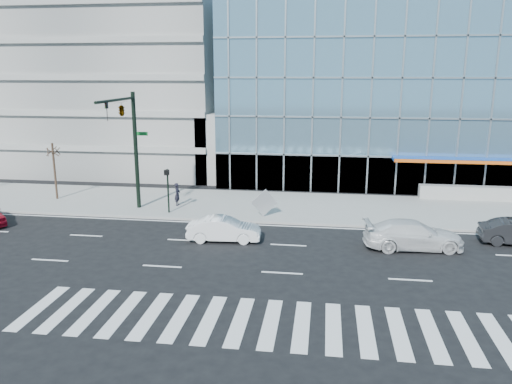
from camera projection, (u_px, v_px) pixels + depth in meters
The scene contains 12 objects.
ground at pixel (288, 245), 27.89m from camera, with size 160.00×160.00×0.00m, color black.
sidewalk at pixel (297, 207), 35.58m from camera, with size 120.00×8.00×0.15m, color gray.
theatre_building at pixel (451, 92), 49.26m from camera, with size 42.00×26.00×15.00m, color #6D9AB5.
parking_garage at pixel (122, 66), 53.27m from camera, with size 24.00×24.00×20.00m, color gray.
ramp_block at pixel (238, 144), 45.32m from camera, with size 6.00×8.00×6.00m, color gray.
traffic_signal at pixel (126, 124), 32.33m from camera, with size 1.14×5.74×8.00m.
ped_signal_post at pixel (168, 184), 33.30m from camera, with size 0.30×0.33×3.00m.
street_tree_near at pixel (53, 151), 36.66m from camera, with size 1.10×1.10×4.23m.
white_suv at pixel (413, 235), 27.23m from camera, with size 2.17×5.34×1.55m, color silver.
white_sedan at pixel (224, 229), 28.49m from camera, with size 1.46×4.18×1.38m, color white.
pedestrian at pixel (177, 194), 35.49m from camera, with size 0.59×0.39×1.62m, color black.
tilted_panel at pixel (264, 203), 32.72m from camera, with size 1.30×0.06×1.30m, color #A7A7A7.
Camera 1 is at (1.88, -26.41, 9.45)m, focal length 35.00 mm.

